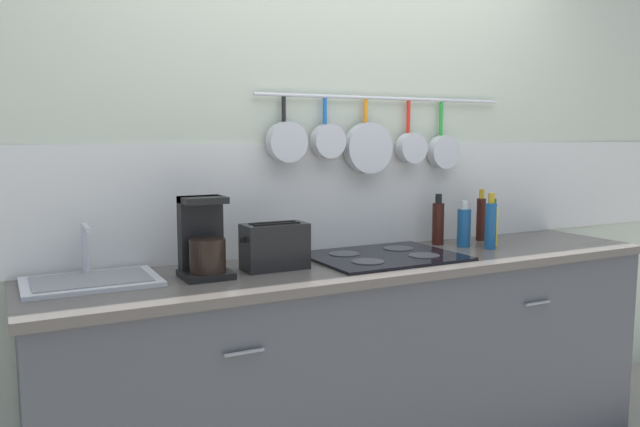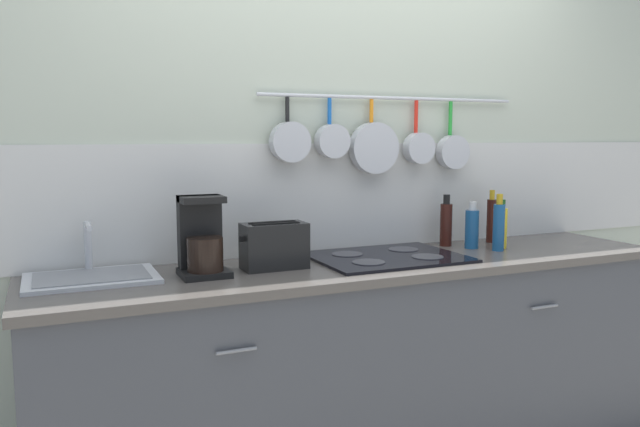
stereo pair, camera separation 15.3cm
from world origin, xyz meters
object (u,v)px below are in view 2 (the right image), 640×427
object	(u,v)px
bottle_vinegar	(502,227)
bottle_hot_sauce	(499,226)
coffee_maker	(202,243)
bottle_sesame_oil	(446,223)
bottle_cooking_wine	(491,219)
toaster	(274,246)
bottle_dish_soap	(472,228)

from	to	relation	value
bottle_vinegar	bottle_hot_sauce	bearing A→B (deg)	-139.54
coffee_maker	bottle_sesame_oil	distance (m)	1.22
bottle_hot_sauce	bottle_cooking_wine	distance (m)	0.23
bottle_sesame_oil	bottle_cooking_wine	bearing A→B (deg)	-1.06
bottle_hot_sauce	bottle_cooking_wine	bearing A→B (deg)	58.68
coffee_maker	bottle_vinegar	distance (m)	1.41
toaster	bottle_dish_soap	size ratio (longest dim) A/B	1.24
bottle_sesame_oil	bottle_hot_sauce	world-z (taller)	bottle_hot_sauce
toaster	bottle_hot_sauce	bearing A→B (deg)	-2.60
toaster	bottle_sesame_oil	distance (m)	0.93
toaster	bottle_dish_soap	bearing A→B (deg)	3.12
bottle_vinegar	bottle_cooking_wine	distance (m)	0.16
toaster	bottle_hot_sauce	distance (m)	1.06
toaster	bottle_cooking_wine	xyz separation A→B (m)	(1.18, 0.15, 0.02)
coffee_maker	bottle_vinegar	size ratio (longest dim) A/B	1.32
bottle_dish_soap	bottle_cooking_wine	distance (m)	0.22
coffee_maker	bottle_cooking_wine	world-z (taller)	coffee_maker
coffee_maker	bottle_sesame_oil	world-z (taller)	coffee_maker
coffee_maker	bottle_vinegar	world-z (taller)	coffee_maker
coffee_maker	bottle_hot_sauce	size ratio (longest dim) A/B	1.15
bottle_hot_sauce	bottle_cooking_wine	size ratio (longest dim) A/B	1.01
bottle_dish_soap	bottle_cooking_wine	bearing A→B (deg)	27.09
bottle_sesame_oil	coffee_maker	bearing A→B (deg)	-172.57
bottle_sesame_oil	bottle_hot_sauce	bearing A→B (deg)	-55.42
bottle_vinegar	bottle_cooking_wine	world-z (taller)	bottle_cooking_wine
bottle_dish_soap	bottle_vinegar	distance (m)	0.14
coffee_maker	bottle_hot_sauce	distance (m)	1.35
toaster	bottle_sesame_oil	xyz separation A→B (m)	(0.92, 0.16, 0.02)
coffee_maker	bottle_cooking_wine	distance (m)	1.48
bottle_dish_soap	bottle_hot_sauce	bearing A→B (deg)	-55.84
bottle_hot_sauce	bottle_dish_soap	bearing A→B (deg)	124.16
bottle_vinegar	bottle_cooking_wine	xyz separation A→B (m)	(0.06, 0.15, 0.01)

